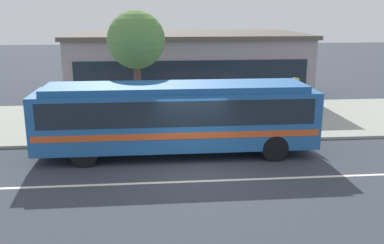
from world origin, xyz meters
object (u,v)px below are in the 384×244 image
Objects in this scene: bus_stop_sign at (295,98)px; street_tree_near_stop at (136,41)px; pedestrian_waiting_near_sign at (68,111)px; pedestrian_walking_along_curb at (94,111)px; transit_bus at (177,114)px.

bus_stop_sign is 0.47× the size of street_tree_near_stop.
bus_stop_sign is (10.20, -1.39, 0.68)m from pedestrian_waiting_near_sign.
bus_stop_sign reaches higher than pedestrian_walking_along_curb.
street_tree_near_stop reaches higher than pedestrian_walking_along_curb.
pedestrian_walking_along_curb is 9.08m from bus_stop_sign.
bus_stop_sign is at bearing -7.74° from pedestrian_waiting_near_sign.
pedestrian_waiting_near_sign is 4.50m from street_tree_near_stop.
bus_stop_sign is at bearing 20.77° from transit_bus.
bus_stop_sign is at bearing -7.17° from pedestrian_walking_along_curb.
transit_bus reaches higher than bus_stop_sign.
street_tree_near_stop is (1.98, 0.45, 3.12)m from pedestrian_walking_along_curb.
bus_stop_sign is (8.98, -1.13, 0.64)m from pedestrian_walking_along_curb.
pedestrian_waiting_near_sign is at bearing 168.13° from pedestrian_walking_along_curb.
pedestrian_walking_along_curb is 3.72m from street_tree_near_stop.
street_tree_near_stop is (3.20, 0.20, 3.16)m from pedestrian_waiting_near_sign.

